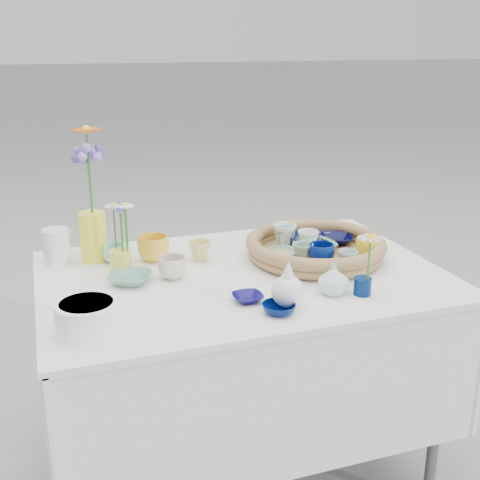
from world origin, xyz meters
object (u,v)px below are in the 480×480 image
object	(u,v)px
display_table	(242,471)
bud_vase_seafoam	(334,279)
tall_vase_yellow	(93,237)
wicker_tray	(315,248)

from	to	relation	value
display_table	bud_vase_seafoam	xyz separation A→B (m)	(0.20, -0.24, 0.81)
display_table	tall_vase_yellow	bearing A→B (deg)	147.71
display_table	bud_vase_seafoam	bearing A→B (deg)	-50.77
display_table	tall_vase_yellow	xyz separation A→B (m)	(-0.43, 0.27, 0.85)
wicker_tray	bud_vase_seafoam	size ratio (longest dim) A/B	5.02
display_table	tall_vase_yellow	distance (m)	0.99
bud_vase_seafoam	tall_vase_yellow	distance (m)	0.81
bud_vase_seafoam	tall_vase_yellow	size ratio (longest dim) A/B	0.57
tall_vase_yellow	display_table	bearing A→B (deg)	-32.29
wicker_tray	bud_vase_seafoam	world-z (taller)	bud_vase_seafoam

